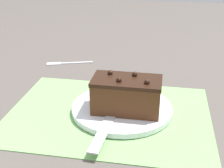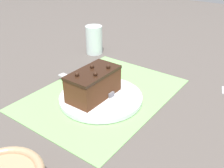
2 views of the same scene
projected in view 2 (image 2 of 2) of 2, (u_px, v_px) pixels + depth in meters
The scene contains 6 objects.
ground_plane at pixel (103, 95), 0.77m from camera, with size 3.00×3.00×0.00m, color #544C47.
placemat_woven at pixel (103, 94), 0.77m from camera, with size 0.46×0.34×0.00m, color #7AB266.
cake_plate at pixel (101, 97), 0.73m from camera, with size 0.23×0.23×0.01m.
chocolate_cake at pixel (94, 84), 0.71m from camera, with size 0.15×0.08×0.09m.
serving_knife at pixel (93, 88), 0.76m from camera, with size 0.04×0.22×0.01m.
drinking_glass at pixel (94, 40), 1.03m from camera, with size 0.06×0.06×0.11m.
Camera 2 is at (0.51, 0.41, 0.40)m, focal length 42.00 mm.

